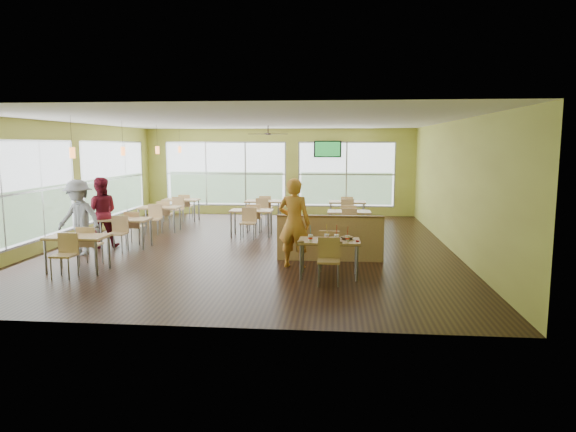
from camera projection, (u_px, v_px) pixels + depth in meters
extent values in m
plane|color=black|center=(254.00, 246.00, 13.36)|extent=(12.00, 12.00, 0.00)
plane|color=white|center=(252.00, 121.00, 12.91)|extent=(12.00, 12.00, 0.00)
cube|color=#C3CC52|center=(279.00, 172.00, 19.05)|extent=(10.00, 0.04, 3.20)
cube|color=#C3CC52|center=(185.00, 217.00, 7.22)|extent=(10.00, 0.04, 3.20)
cube|color=#C3CC52|center=(67.00, 183.00, 13.60)|extent=(0.04, 12.00, 3.20)
cube|color=#C3CC52|center=(453.00, 186.00, 12.68)|extent=(0.04, 12.00, 3.20)
cube|color=white|center=(22.00, 193.00, 11.63)|extent=(0.02, 4.50, 2.35)
cube|color=white|center=(116.00, 179.00, 16.56)|extent=(0.02, 4.50, 2.35)
cube|color=white|center=(226.00, 174.00, 19.23)|extent=(4.50, 0.02, 2.35)
cube|color=white|center=(346.00, 174.00, 18.81)|extent=(3.50, 0.02, 2.35)
cube|color=#B7BABC|center=(80.00, 227.00, 14.26)|extent=(0.04, 9.40, 0.05)
cube|color=#B7BABC|center=(285.00, 206.00, 19.17)|extent=(8.00, 0.04, 0.05)
cube|color=#DAB975|center=(329.00, 241.00, 10.11)|extent=(1.20, 0.70, 0.04)
cube|color=brown|center=(329.00, 242.00, 10.12)|extent=(1.22, 0.71, 0.01)
cylinder|color=slate|center=(301.00, 262.00, 9.93)|extent=(0.05, 0.05, 0.71)
cylinder|color=slate|center=(357.00, 263.00, 9.83)|extent=(0.05, 0.05, 0.71)
cylinder|color=slate|center=(303.00, 256.00, 10.50)|extent=(0.05, 0.05, 0.71)
cylinder|color=slate|center=(356.00, 257.00, 10.40)|extent=(0.05, 0.05, 0.71)
cube|color=#DAB975|center=(329.00, 249.00, 10.70)|extent=(0.42, 0.42, 0.04)
cube|color=#DAB975|center=(330.00, 237.00, 10.85)|extent=(0.42, 0.04, 0.40)
cube|color=#DAB975|center=(329.00, 261.00, 9.61)|extent=(0.42, 0.42, 0.04)
cube|color=#DAB975|center=(329.00, 252.00, 9.39)|extent=(0.42, 0.04, 0.40)
cube|color=#DAB975|center=(330.00, 239.00, 11.58)|extent=(2.40, 0.12, 1.00)
cube|color=brown|center=(330.00, 216.00, 11.50)|extent=(2.40, 0.14, 0.04)
cube|color=#DAB975|center=(77.00, 237.00, 10.59)|extent=(1.20, 0.70, 0.04)
cube|color=brown|center=(77.00, 238.00, 10.60)|extent=(1.22, 0.71, 0.01)
cylinder|color=slate|center=(46.00, 257.00, 10.41)|extent=(0.05, 0.05, 0.71)
cylinder|color=slate|center=(97.00, 258.00, 10.31)|extent=(0.05, 0.05, 0.71)
cylinder|color=slate|center=(61.00, 251.00, 10.98)|extent=(0.05, 0.05, 0.71)
cylinder|color=slate|center=(109.00, 252.00, 10.88)|extent=(0.05, 0.05, 0.71)
cube|color=#DAB975|center=(90.00, 245.00, 11.17)|extent=(0.42, 0.42, 0.04)
cube|color=#DAB975|center=(94.00, 233.00, 11.33)|extent=(0.42, 0.04, 0.40)
cube|color=#DAB975|center=(64.00, 256.00, 10.09)|extent=(0.42, 0.42, 0.04)
cube|color=#DAB975|center=(58.00, 246.00, 9.87)|extent=(0.42, 0.04, 0.40)
cube|color=#DAB975|center=(126.00, 219.00, 13.06)|extent=(1.20, 0.70, 0.04)
cube|color=brown|center=(126.00, 220.00, 13.06)|extent=(1.22, 0.71, 0.01)
cylinder|color=slate|center=(101.00, 235.00, 12.87)|extent=(0.05, 0.05, 0.71)
cylinder|color=slate|center=(143.00, 236.00, 12.77)|extent=(0.05, 0.05, 0.71)
cylinder|color=slate|center=(111.00, 231.00, 13.45)|extent=(0.05, 0.05, 0.71)
cylinder|color=slate|center=(151.00, 232.00, 13.35)|extent=(0.05, 0.05, 0.71)
cube|color=#DAB975|center=(135.00, 227.00, 13.64)|extent=(0.42, 0.42, 0.04)
cube|color=#DAB975|center=(137.00, 217.00, 13.80)|extent=(0.42, 0.04, 0.40)
cube|color=#DAB975|center=(117.00, 234.00, 12.55)|extent=(0.42, 0.42, 0.04)
cube|color=#DAB975|center=(114.00, 226.00, 12.34)|extent=(0.42, 0.04, 0.40)
cube|color=#DAB975|center=(159.00, 207.00, 15.52)|extent=(1.20, 0.70, 0.04)
cube|color=brown|center=(159.00, 208.00, 15.53)|extent=(1.22, 0.71, 0.01)
cylinder|color=slate|center=(139.00, 221.00, 15.34)|extent=(0.05, 0.05, 0.71)
cylinder|color=slate|center=(174.00, 221.00, 15.24)|extent=(0.05, 0.05, 0.71)
cylinder|color=slate|center=(146.00, 218.00, 15.91)|extent=(0.05, 0.05, 0.71)
cylinder|color=slate|center=(180.00, 218.00, 15.81)|extent=(0.05, 0.05, 0.71)
cube|color=#DAB975|center=(166.00, 214.00, 16.10)|extent=(0.42, 0.42, 0.04)
cube|color=#DAB975|center=(167.00, 206.00, 16.26)|extent=(0.42, 0.04, 0.40)
cube|color=#DAB975|center=(153.00, 219.00, 15.02)|extent=(0.42, 0.42, 0.04)
cube|color=#DAB975|center=(151.00, 212.00, 14.80)|extent=(0.42, 0.04, 0.40)
cube|color=#DAB975|center=(181.00, 200.00, 17.69)|extent=(1.20, 0.70, 0.04)
cube|color=brown|center=(181.00, 200.00, 17.70)|extent=(1.22, 0.71, 0.01)
cylinder|color=slate|center=(163.00, 211.00, 17.51)|extent=(0.05, 0.05, 0.71)
cylinder|color=slate|center=(194.00, 212.00, 17.41)|extent=(0.05, 0.05, 0.71)
cylinder|color=slate|center=(169.00, 209.00, 18.08)|extent=(0.05, 0.05, 0.71)
cylinder|color=slate|center=(199.00, 210.00, 17.98)|extent=(0.05, 0.05, 0.71)
cube|color=#DAB975|center=(186.00, 206.00, 18.27)|extent=(0.42, 0.42, 0.04)
cube|color=#DAB975|center=(187.00, 199.00, 18.43)|extent=(0.42, 0.04, 0.40)
cube|color=#DAB975|center=(176.00, 210.00, 17.19)|extent=(0.42, 0.42, 0.04)
cube|color=#DAB975|center=(174.00, 204.00, 16.97)|extent=(0.42, 0.04, 0.40)
cube|color=#DAB975|center=(251.00, 211.00, 14.76)|extent=(1.20, 0.70, 0.04)
cube|color=brown|center=(251.00, 211.00, 14.77)|extent=(1.22, 0.71, 0.01)
cylinder|color=slate|center=(231.00, 225.00, 14.58)|extent=(0.05, 0.05, 0.71)
cylinder|color=slate|center=(269.00, 225.00, 14.48)|extent=(0.05, 0.05, 0.71)
cylinder|color=slate|center=(235.00, 222.00, 15.15)|extent=(0.05, 0.05, 0.71)
cylinder|color=slate|center=(271.00, 222.00, 15.05)|extent=(0.05, 0.05, 0.71)
cube|color=#DAB975|center=(254.00, 217.00, 15.34)|extent=(0.42, 0.42, 0.04)
cube|color=#DAB975|center=(255.00, 209.00, 15.50)|extent=(0.42, 0.04, 0.40)
cube|color=#DAB975|center=(248.00, 223.00, 14.26)|extent=(0.42, 0.42, 0.04)
cube|color=#DAB975|center=(247.00, 216.00, 14.04)|extent=(0.42, 0.04, 0.40)
cube|color=#DAB975|center=(263.00, 201.00, 17.23)|extent=(1.20, 0.70, 0.04)
cube|color=brown|center=(263.00, 202.00, 17.23)|extent=(1.22, 0.71, 0.01)
cylinder|color=slate|center=(246.00, 213.00, 17.04)|extent=(0.05, 0.05, 0.71)
cylinder|color=slate|center=(279.00, 213.00, 16.94)|extent=(0.05, 0.05, 0.71)
cylinder|color=slate|center=(249.00, 211.00, 17.62)|extent=(0.05, 0.05, 0.71)
cylinder|color=slate|center=(280.00, 211.00, 17.52)|extent=(0.05, 0.05, 0.71)
cube|color=#DAB975|center=(266.00, 207.00, 17.81)|extent=(0.42, 0.42, 0.04)
cube|color=#DAB975|center=(266.00, 200.00, 17.97)|extent=(0.42, 0.04, 0.40)
cube|color=#DAB975|center=(261.00, 211.00, 16.72)|extent=(0.42, 0.42, 0.04)
cube|color=#DAB975|center=(260.00, 205.00, 16.51)|extent=(0.42, 0.04, 0.40)
cube|color=#DAB975|center=(349.00, 212.00, 14.51)|extent=(1.20, 0.70, 0.04)
cube|color=brown|center=(349.00, 213.00, 14.51)|extent=(1.22, 0.71, 0.01)
cylinder|color=slate|center=(330.00, 226.00, 14.32)|extent=(0.05, 0.05, 0.71)
cylinder|color=slate|center=(369.00, 227.00, 14.22)|extent=(0.05, 0.05, 0.71)
cylinder|color=slate|center=(330.00, 223.00, 14.89)|extent=(0.05, 0.05, 0.71)
cylinder|color=slate|center=(367.00, 224.00, 14.79)|extent=(0.05, 0.05, 0.71)
cube|color=#DAB975|center=(348.00, 219.00, 15.09)|extent=(0.42, 0.42, 0.04)
cube|color=#DAB975|center=(348.00, 211.00, 15.24)|extent=(0.42, 0.04, 0.40)
cube|color=#DAB975|center=(349.00, 224.00, 14.00)|extent=(0.42, 0.42, 0.04)
cube|color=#DAB975|center=(350.00, 218.00, 13.78)|extent=(0.42, 0.04, 0.40)
cube|color=#DAB975|center=(347.00, 202.00, 16.97)|extent=(1.20, 0.70, 0.04)
cube|color=brown|center=(347.00, 203.00, 16.97)|extent=(1.22, 0.71, 0.01)
cylinder|color=slate|center=(331.00, 214.00, 16.79)|extent=(0.05, 0.05, 0.71)
cylinder|color=slate|center=(364.00, 215.00, 16.69)|extent=(0.05, 0.05, 0.71)
cylinder|color=slate|center=(331.00, 212.00, 17.36)|extent=(0.05, 0.05, 0.71)
cylinder|color=slate|center=(363.00, 212.00, 17.26)|extent=(0.05, 0.05, 0.71)
cube|color=#DAB975|center=(347.00, 208.00, 17.55)|extent=(0.42, 0.42, 0.04)
cube|color=#DAB975|center=(347.00, 201.00, 17.71)|extent=(0.42, 0.04, 0.40)
cube|color=#DAB975|center=(347.00, 213.00, 16.47)|extent=(0.42, 0.42, 0.04)
cube|color=#DAB975|center=(348.00, 206.00, 16.25)|extent=(0.42, 0.04, 0.40)
cylinder|color=#2D2119|center=(71.00, 133.00, 10.30)|extent=(0.01, 0.01, 0.70)
cylinder|color=orange|center=(72.00, 153.00, 10.35)|extent=(0.11, 0.11, 0.22)
cylinder|color=#2D2119|center=(122.00, 135.00, 12.76)|extent=(0.01, 0.01, 0.70)
cylinder|color=orange|center=(123.00, 151.00, 12.82)|extent=(0.11, 0.11, 0.22)
cylinder|color=#2D2119|center=(157.00, 137.00, 15.23)|extent=(0.01, 0.01, 0.70)
cylinder|color=orange|center=(157.00, 150.00, 15.29)|extent=(0.11, 0.11, 0.22)
cylinder|color=#2D2119|center=(179.00, 138.00, 17.40)|extent=(0.01, 0.01, 0.70)
cylinder|color=orange|center=(180.00, 149.00, 17.45)|extent=(0.11, 0.11, 0.22)
cylinder|color=#2D2119|center=(268.00, 129.00, 15.89)|extent=(0.03, 0.03, 0.24)
cylinder|color=#2D2119|center=(268.00, 134.00, 15.91)|extent=(0.16, 0.16, 0.06)
cube|color=#2D2119|center=(279.00, 134.00, 15.88)|extent=(0.55, 0.10, 0.01)
cube|color=#2D2119|center=(270.00, 134.00, 16.25)|extent=(0.10, 0.55, 0.01)
cube|color=#2D2119|center=(257.00, 134.00, 15.94)|extent=(0.55, 0.10, 0.01)
cube|color=#2D2119|center=(267.00, 134.00, 15.56)|extent=(0.10, 0.55, 0.01)
cube|color=black|center=(328.00, 149.00, 18.67)|extent=(1.00, 0.06, 0.60)
cube|color=#1D7F32|center=(328.00, 149.00, 18.64)|extent=(0.90, 0.01, 0.52)
imported|color=#CA5116|center=(294.00, 223.00, 10.90)|extent=(0.78, 0.59, 1.92)
imported|color=maroon|center=(101.00, 213.00, 13.05)|extent=(1.06, 0.95, 1.80)
imported|color=slate|center=(79.00, 218.00, 12.16)|extent=(1.28, 0.91, 1.80)
cone|color=white|center=(310.00, 238.00, 9.97)|extent=(0.09, 0.09, 0.12)
cylinder|color=#B8210B|center=(310.00, 238.00, 9.97)|extent=(0.08, 0.08, 0.04)
cylinder|color=white|center=(310.00, 235.00, 9.96)|extent=(0.09, 0.09, 0.01)
cylinder|color=#2597E0|center=(310.00, 230.00, 9.95)|extent=(0.03, 0.06, 0.22)
cone|color=white|center=(327.00, 237.00, 10.04)|extent=(0.09, 0.09, 0.12)
cylinder|color=#B8210B|center=(327.00, 237.00, 10.04)|extent=(0.09, 0.09, 0.04)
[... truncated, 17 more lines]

